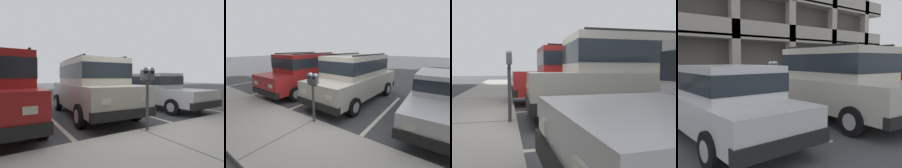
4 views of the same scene
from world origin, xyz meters
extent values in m
cube|color=#444749|center=(0.00, 0.00, -0.05)|extent=(80.00, 80.00, 0.10)
cube|color=#ADA89E|center=(0.00, 1.30, 0.06)|extent=(40.00, 2.20, 0.12)
cube|color=#606060|center=(0.00, 1.30, 0.12)|extent=(0.03, 2.16, 0.00)
cube|color=#606060|center=(4.00, 1.30, 0.12)|extent=(0.03, 2.16, 0.00)
cube|color=#606060|center=(8.00, 1.30, 0.12)|extent=(0.03, 2.16, 0.00)
cube|color=silver|center=(-1.51, -1.40, 0.00)|extent=(0.12, 4.80, 0.01)
cube|color=silver|center=(1.51, -1.40, 0.00)|extent=(0.12, 4.80, 0.01)
cube|color=silver|center=(4.53, -1.40, 0.00)|extent=(0.12, 4.80, 0.01)
cube|color=silver|center=(7.56, -1.40, 0.00)|extent=(0.12, 4.80, 0.01)
cube|color=beige|center=(0.09, -2.41, 0.73)|extent=(2.08, 4.79, 0.80)
cube|color=beige|center=(0.09, -2.46, 1.55)|extent=(1.77, 2.99, 0.84)
cube|color=#232B33|center=(0.09, -2.46, 1.57)|extent=(1.79, 3.02, 0.46)
cube|color=black|center=(0.21, -0.10, 0.45)|extent=(1.88, 0.26, 0.24)
cube|color=silver|center=(0.78, -0.08, 0.81)|extent=(0.24, 0.04, 0.14)
cube|color=silver|center=(-0.36, -0.02, 0.81)|extent=(0.24, 0.04, 0.14)
cylinder|color=black|center=(1.07, -1.00, 0.33)|extent=(0.23, 0.67, 0.66)
cylinder|color=#B2B2B7|center=(1.07, -1.00, 0.33)|extent=(0.24, 0.37, 0.36)
cylinder|color=black|center=(-0.73, -0.90, 0.33)|extent=(0.23, 0.67, 0.66)
cylinder|color=#B2B2B7|center=(-0.73, -0.90, 0.33)|extent=(0.24, 0.37, 0.36)
cylinder|color=black|center=(0.91, -3.91, 0.33)|extent=(0.23, 0.67, 0.66)
cylinder|color=#B2B2B7|center=(0.91, -3.91, 0.33)|extent=(0.24, 0.37, 0.36)
cube|color=black|center=(0.78, -2.49, 2.01)|extent=(0.19, 2.62, 0.05)
cube|color=black|center=(-0.60, -2.42, 2.01)|extent=(0.19, 2.62, 0.05)
cube|color=silver|center=(-2.64, 0.07, 0.66)|extent=(0.24, 0.04, 0.14)
cylinder|color=black|center=(-2.31, -0.77, 0.30)|extent=(0.18, 0.60, 0.60)
cylinder|color=#B2B2B7|center=(-2.31, -0.77, 0.30)|extent=(0.19, 0.33, 0.33)
cube|color=red|center=(2.96, -2.15, 0.73)|extent=(1.87, 4.71, 0.80)
cube|color=red|center=(2.96, -2.20, 1.55)|extent=(1.64, 2.92, 0.84)
cube|color=#232B33|center=(2.96, -2.20, 1.57)|extent=(1.66, 2.95, 0.46)
cube|color=black|center=(2.97, 0.16, 0.45)|extent=(1.88, 0.17, 0.24)
cube|color=black|center=(2.95, -4.46, 0.45)|extent=(1.88, 0.17, 0.24)
cube|color=silver|center=(3.54, 0.21, 0.81)|extent=(0.24, 0.03, 0.14)
cube|color=silver|center=(2.40, 0.22, 0.81)|extent=(0.24, 0.03, 0.14)
cylinder|color=black|center=(3.87, -0.70, 0.33)|extent=(0.20, 0.66, 0.66)
cylinder|color=#B2B2B7|center=(3.87, -0.70, 0.33)|extent=(0.22, 0.36, 0.36)
cylinder|color=black|center=(2.07, -0.69, 0.33)|extent=(0.20, 0.66, 0.66)
cylinder|color=#B2B2B7|center=(2.07, -0.69, 0.33)|extent=(0.22, 0.36, 0.36)
cylinder|color=black|center=(3.85, -3.61, 0.33)|extent=(0.20, 0.66, 0.66)
cylinder|color=#B2B2B7|center=(3.85, -3.61, 0.33)|extent=(0.22, 0.36, 0.36)
cylinder|color=black|center=(2.05, -3.60, 0.33)|extent=(0.20, 0.66, 0.66)
cylinder|color=#B2B2B7|center=(2.05, -3.60, 0.33)|extent=(0.22, 0.36, 0.36)
cube|color=black|center=(3.65, -2.20, 2.01)|extent=(0.06, 2.62, 0.05)
cube|color=black|center=(2.27, -2.19, 2.01)|extent=(0.06, 2.62, 0.05)
cylinder|color=#47474C|center=(-0.10, 0.35, 0.68)|extent=(0.07, 0.07, 1.12)
cube|color=#47474C|center=(-0.10, 0.35, 1.27)|extent=(0.28, 0.06, 0.06)
cube|color=#515459|center=(-0.20, 0.35, 1.41)|extent=(0.15, 0.11, 0.22)
cylinder|color=#8C99A3|center=(-0.20, 0.35, 1.52)|extent=(0.15, 0.11, 0.15)
cube|color=#B7B293|center=(-0.20, 0.29, 1.37)|extent=(0.08, 0.01, 0.08)
cube|color=#515459|center=(0.00, 0.35, 1.41)|extent=(0.15, 0.11, 0.22)
cylinder|color=#8C99A3|center=(0.00, 0.35, 1.52)|extent=(0.15, 0.11, 0.15)
cube|color=#B7B293|center=(0.00, 0.29, 1.37)|extent=(0.08, 0.01, 0.08)
camera|label=1|loc=(2.74, 3.42, 1.37)|focal=28.00mm
camera|label=2|loc=(-3.09, 3.25, 2.30)|focal=24.00mm
camera|label=3|loc=(-4.68, 0.39, 1.19)|focal=35.00mm
camera|label=4|loc=(-5.18, -7.14, 1.65)|focal=40.00mm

